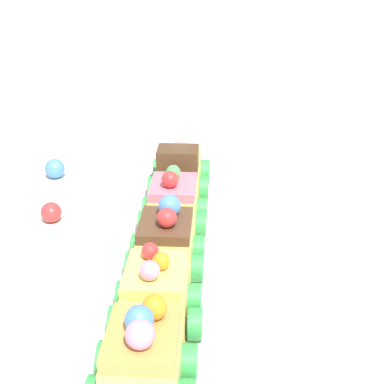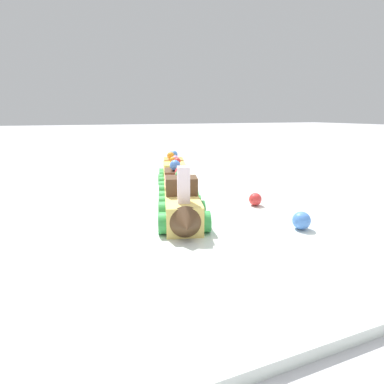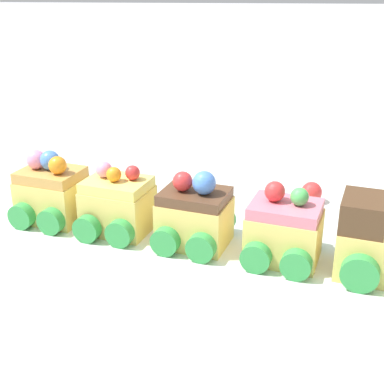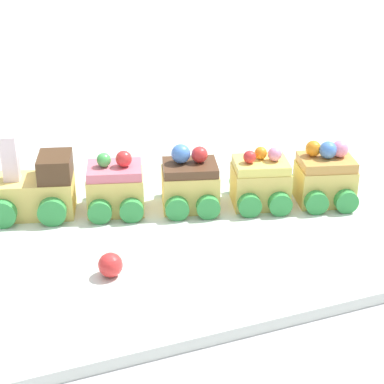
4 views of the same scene
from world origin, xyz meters
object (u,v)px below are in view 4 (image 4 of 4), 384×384
cake_car_lemon (260,183)px  cake_car_caramel (325,178)px  cake_car_strawberry (116,188)px  cake_train_locomotive (24,191)px  cake_car_chocolate (190,184)px  gumball_red (110,265)px

cake_car_lemon → cake_car_caramel: 0.08m
cake_car_strawberry → cake_car_caramel: (-0.23, 0.06, 0.00)m
cake_train_locomotive → cake_car_strawberry: cake_train_locomotive is taller
cake_train_locomotive → cake_car_lemon: 0.26m
cake_car_chocolate → cake_car_caramel: same height
cake_car_strawberry → cake_car_chocolate: bearing=-179.7°
cake_car_lemon → cake_car_caramel: size_ratio=1.00×
gumball_red → cake_train_locomotive: bearing=-70.6°
cake_train_locomotive → gumball_red: cake_train_locomotive is taller
cake_train_locomotive → gumball_red: bearing=124.9°
cake_car_strawberry → cake_car_chocolate: cake_car_chocolate is taller
cake_train_locomotive → cake_car_caramel: bearing=-180.0°
cake_car_strawberry → gumball_red: 0.14m
cake_car_strawberry → cake_car_chocolate: size_ratio=1.00×
cake_car_chocolate → cake_car_caramel: size_ratio=1.00×
cake_car_strawberry → cake_car_caramel: cake_car_caramel is taller
cake_car_strawberry → gumball_red: cake_car_strawberry is taller
cake_car_strawberry → cake_car_caramel: 0.24m
cake_train_locomotive → cake_car_chocolate: size_ratio=1.50×
cake_car_caramel → gumball_red: size_ratio=3.67×
cake_car_caramel → gumball_red: cake_car_caramel is taller
cake_train_locomotive → cake_car_caramel: size_ratio=1.50×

